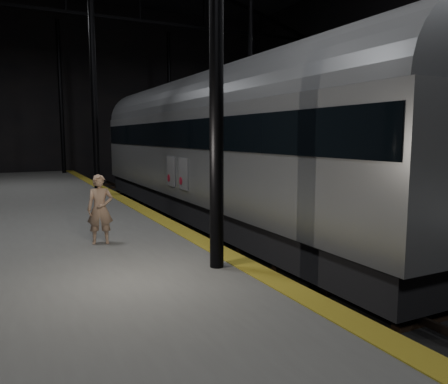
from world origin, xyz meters
TOP-DOWN VIEW (x-y plane):
  - ground at (0.00, 0.00)m, footprint 44.00×44.00m
  - platform_left at (-7.50, 0.00)m, footprint 9.00×43.80m
  - platform_right at (7.50, 0.00)m, footprint 9.00×43.80m
  - tactile_strip at (-3.25, 0.00)m, footprint 0.50×43.80m
  - track at (0.00, 0.00)m, footprint 2.40×43.00m
  - train at (-0.00, 4.46)m, footprint 3.26×21.79m
  - woman at (-5.41, -1.15)m, footprint 0.66×0.51m

SIDE VIEW (x-z plane):
  - ground at x=0.00m, z-range 0.00..0.00m
  - track at x=0.00m, z-range -0.05..0.19m
  - platform_left at x=-7.50m, z-range 0.00..1.00m
  - platform_right at x=7.50m, z-range 0.00..1.00m
  - tactile_strip at x=-3.25m, z-range 1.00..1.01m
  - woman at x=-5.41m, z-range 1.00..2.61m
  - train at x=0.00m, z-range 0.34..6.16m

